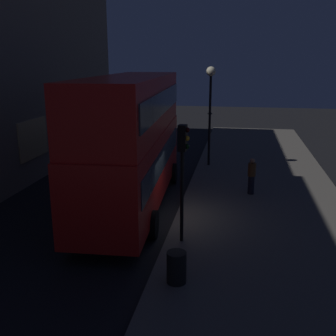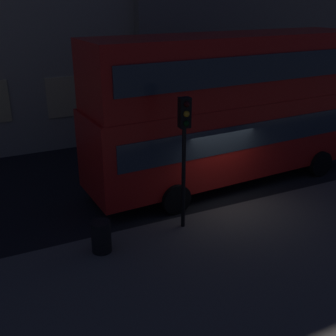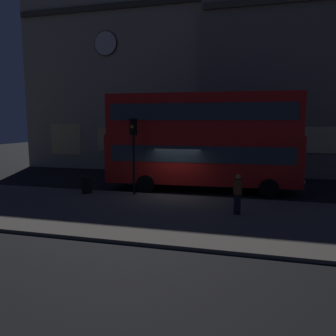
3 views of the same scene
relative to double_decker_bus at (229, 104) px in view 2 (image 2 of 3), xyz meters
name	(u,v)px [view 2 (image 2 of 3)]	position (x,y,z in m)	size (l,w,h in m)	color
ground_plane	(223,203)	(-1.11, -1.57, -3.06)	(80.00, 80.00, 0.00)	black
sidewalk_slab	(302,262)	(-1.11, -5.55, -3.00)	(44.00, 7.12, 0.12)	#5B564F
double_decker_bus	(229,104)	(0.00, 0.00, 0.00)	(11.00, 3.35, 5.50)	red
traffic_light_near_kerb	(184,137)	(-3.17, -2.56, -0.06)	(0.34, 0.37, 4.00)	black
litter_bin	(101,237)	(-5.82, -2.79, -2.49)	(0.55, 0.55, 0.91)	black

